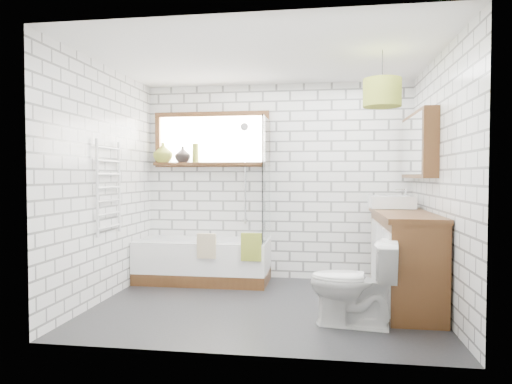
# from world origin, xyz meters

# --- Properties ---
(floor) EXTENTS (3.40, 2.60, 0.01)m
(floor) POSITION_xyz_m (0.00, 0.00, -0.01)
(floor) COLOR black
(floor) RESTS_ON ground
(ceiling) EXTENTS (3.40, 2.60, 0.01)m
(ceiling) POSITION_xyz_m (0.00, 0.00, 2.50)
(ceiling) COLOR white
(ceiling) RESTS_ON ground
(wall_back) EXTENTS (3.40, 0.01, 2.50)m
(wall_back) POSITION_xyz_m (0.00, 1.30, 1.25)
(wall_back) COLOR white
(wall_back) RESTS_ON ground
(wall_front) EXTENTS (3.40, 0.01, 2.50)m
(wall_front) POSITION_xyz_m (0.00, -1.30, 1.25)
(wall_front) COLOR white
(wall_front) RESTS_ON ground
(wall_left) EXTENTS (0.01, 2.60, 2.50)m
(wall_left) POSITION_xyz_m (-1.70, 0.00, 1.25)
(wall_left) COLOR white
(wall_left) RESTS_ON ground
(wall_right) EXTENTS (0.01, 2.60, 2.50)m
(wall_right) POSITION_xyz_m (1.70, 0.00, 1.25)
(wall_right) COLOR white
(wall_right) RESTS_ON ground
(window) EXTENTS (1.52, 0.16, 0.68)m
(window) POSITION_xyz_m (-0.85, 1.26, 1.80)
(window) COLOR #3A2110
(window) RESTS_ON wall_back
(towel_radiator) EXTENTS (0.06, 0.52, 1.00)m
(towel_radiator) POSITION_xyz_m (-1.66, 0.00, 1.20)
(towel_radiator) COLOR white
(towel_radiator) RESTS_ON wall_left
(mirror_cabinet) EXTENTS (0.16, 1.20, 0.70)m
(mirror_cabinet) POSITION_xyz_m (1.62, 0.60, 1.65)
(mirror_cabinet) COLOR #3A2110
(mirror_cabinet) RESTS_ON wall_right
(shower_riser) EXTENTS (0.02, 0.02, 1.30)m
(shower_riser) POSITION_xyz_m (-0.40, 1.26, 1.35)
(shower_riser) COLOR silver
(shower_riser) RESTS_ON wall_back
(bathtub) EXTENTS (1.63, 0.72, 0.53)m
(bathtub) POSITION_xyz_m (-0.88, 0.94, 0.26)
(bathtub) COLOR white
(bathtub) RESTS_ON floor
(shower_screen) EXTENTS (0.02, 0.72, 1.50)m
(shower_screen) POSITION_xyz_m (-0.08, 0.94, 1.28)
(shower_screen) COLOR white
(shower_screen) RESTS_ON bathtub
(towel_green) EXTENTS (0.24, 0.06, 0.32)m
(towel_green) POSITION_xyz_m (-0.21, 0.58, 0.51)
(towel_green) COLOR olive
(towel_green) RESTS_ON bathtub
(towel_beige) EXTENTS (0.22, 0.06, 0.29)m
(towel_beige) POSITION_xyz_m (-0.74, 0.58, 0.51)
(towel_beige) COLOR tan
(towel_beige) RESTS_ON bathtub
(vanity) EXTENTS (0.54, 1.67, 0.96)m
(vanity) POSITION_xyz_m (1.43, 0.29, 0.48)
(vanity) COLOR #3A2110
(vanity) RESTS_ON floor
(basin) EXTENTS (0.48, 0.42, 0.14)m
(basin) POSITION_xyz_m (1.37, 0.79, 1.03)
(basin) COLOR white
(basin) RESTS_ON vanity
(tap) EXTENTS (0.04, 0.04, 0.17)m
(tap) POSITION_xyz_m (1.53, 0.79, 1.09)
(tap) COLOR silver
(tap) RESTS_ON vanity
(toilet) EXTENTS (0.52, 0.80, 0.77)m
(toilet) POSITION_xyz_m (0.86, -0.51, 0.38)
(toilet) COLOR white
(toilet) RESTS_ON floor
(vase_olive) EXTENTS (0.27, 0.27, 0.26)m
(vase_olive) POSITION_xyz_m (-1.50, 1.23, 1.61)
(vase_olive) COLOR olive
(vase_olive) RESTS_ON window
(vase_dark) EXTENTS (0.22, 0.22, 0.21)m
(vase_dark) POSITION_xyz_m (-1.23, 1.23, 1.59)
(vase_dark) COLOR black
(vase_dark) RESTS_ON window
(bottle) EXTENTS (0.10, 0.10, 0.25)m
(bottle) POSITION_xyz_m (-1.06, 1.23, 1.60)
(bottle) COLOR olive
(bottle) RESTS_ON window
(pendant) EXTENTS (0.35, 0.35, 0.26)m
(pendant) POSITION_xyz_m (1.14, -0.15, 2.10)
(pendant) COLOR olive
(pendant) RESTS_ON ceiling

